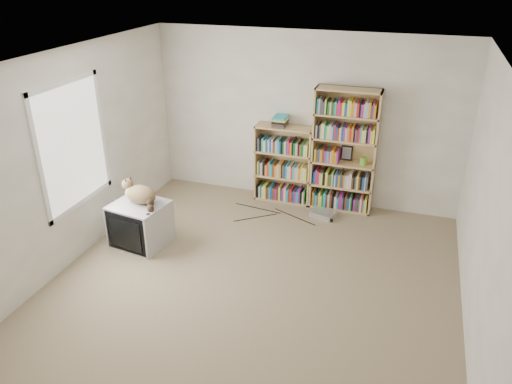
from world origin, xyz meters
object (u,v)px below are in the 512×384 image
(dvd_player, at_px, (323,214))
(crt_tv, at_px, (141,224))
(bookcase_tall, at_px, (344,154))
(cat, at_px, (142,198))
(bookcase_short, at_px, (284,167))

(dvd_player, bearing_deg, crt_tv, -127.89)
(bookcase_tall, xyz_separation_m, dvd_player, (-0.18, -0.37, -0.81))
(cat, distance_m, dvd_player, 2.58)
(bookcase_short, bearing_deg, dvd_player, -28.26)
(dvd_player, bearing_deg, bookcase_tall, 81.60)
(cat, relative_size, bookcase_short, 0.52)
(cat, relative_size, dvd_player, 1.78)
(dvd_player, bearing_deg, bookcase_short, 169.13)
(crt_tv, xyz_separation_m, cat, (0.05, 0.00, 0.37))
(crt_tv, bearing_deg, cat, 8.72)
(crt_tv, height_order, dvd_player, crt_tv)
(bookcase_tall, bearing_deg, dvd_player, -115.79)
(crt_tv, distance_m, bookcase_short, 2.31)
(cat, relative_size, bookcase_tall, 0.34)
(cat, height_order, bookcase_short, bookcase_short)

